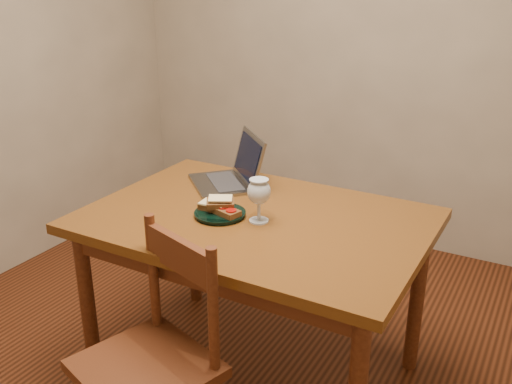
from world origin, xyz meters
The scene contains 10 objects.
floor centered at (0.00, 0.00, -0.01)m, with size 3.20×3.20×0.02m, color black.
back_wall centered at (0.00, 1.61, 1.30)m, with size 3.20×0.02×2.60m, color gray.
table centered at (0.10, 0.04, 0.65)m, with size 1.30×0.90×0.74m.
chair centered at (0.04, -0.55, 0.47)m, with size 0.51×0.50×0.44m.
plate centered at (-0.02, -0.02, 0.75)m, with size 0.20×0.20×0.02m, color black.
sandwich_cheese centered at (-0.06, -0.01, 0.77)m, with size 0.11×0.07×0.03m, color #381E0C, non-canonical shape.
sandwich_tomato centered at (0.01, -0.03, 0.77)m, with size 0.10×0.06×0.03m, color #381E0C, non-canonical shape.
sandwich_top centered at (-0.02, -0.02, 0.80)m, with size 0.11×0.06×0.03m, color #381E0C, non-canonical shape.
milk_glass centered at (0.13, 0.01, 0.83)m, with size 0.09×0.09×0.17m, color white, non-canonical shape.
laptop centered at (-0.16, 0.30, 0.80)m, with size 0.41×0.41×0.22m.
Camera 1 is at (1.09, -1.72, 1.63)m, focal length 40.00 mm.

